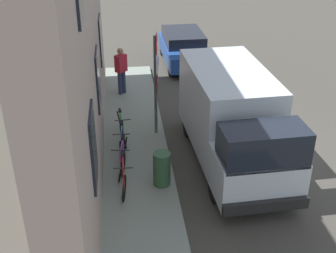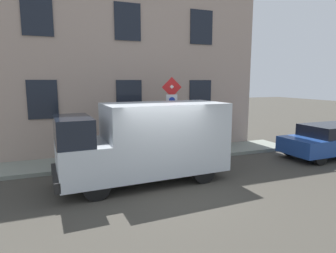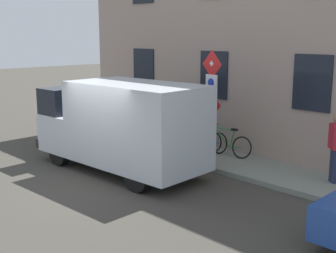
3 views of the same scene
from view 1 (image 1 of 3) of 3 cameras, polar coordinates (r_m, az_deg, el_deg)
ground_plane at (r=13.15m, az=10.73°, el=-3.35°), size 80.00×80.00×0.00m
sidewalk_slab at (r=12.59m, az=-4.07°, el=-4.04°), size 1.86×14.35×0.14m
building_facade at (r=11.09m, az=-11.49°, el=12.58°), size 0.75×12.35×7.77m
sign_post_stacked at (r=12.88m, az=-1.44°, el=7.05°), size 0.18×0.56×3.09m
delivery_van at (r=12.07m, az=8.33°, el=1.09°), size 2.26×5.42×2.50m
parked_hatchback at (r=19.62m, az=2.02°, el=10.18°), size 1.85×4.04×1.38m
bicycle_green at (r=13.24m, az=-5.98°, el=-0.20°), size 0.46×1.72×0.89m
bicycle_blue at (r=12.52m, az=-5.90°, el=-1.98°), size 0.46×1.71×0.89m
bicycle_purple at (r=11.81m, az=-5.82°, el=-3.97°), size 0.47×1.72×0.89m
bicycle_red at (r=11.12m, az=-5.71°, el=-6.20°), size 0.46×1.71×0.89m
pedestrian at (r=16.16m, az=-6.04°, el=7.32°), size 0.47×0.47×1.72m
litter_bin at (r=11.15m, az=-0.80°, el=-5.46°), size 0.44×0.44×0.90m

